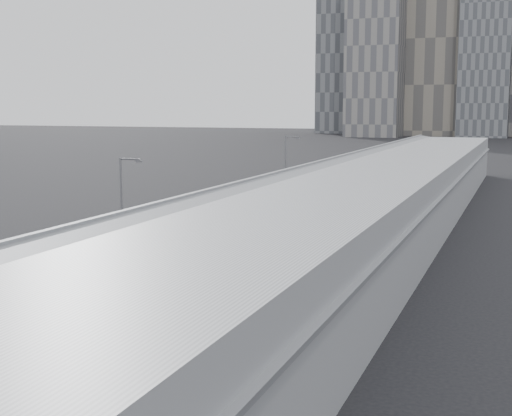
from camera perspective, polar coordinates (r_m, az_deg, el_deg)
The scene contains 17 objects.
sidewalk at distance 58.76m, azimuth 3.94°, elevation -3.92°, with size 10.00×170.00×0.12m, color gray.
lane_line at distance 62.55m, azimuth -5.32°, elevation -3.25°, with size 0.12×160.00×0.02m, color gold.
depot at distance 57.13m, azimuth 7.81°, elevation -0.80°, with size 12.45×160.40×7.20m.
skyline at distance 327.73m, azimuth 16.20°, elevation 14.52°, with size 145.00×64.00×120.00m.
bus_2 at distance 42.81m, azimuth -13.93°, elevation -6.49°, with size 3.86×13.64×3.93m.
bus_3 at distance 55.81m, azimuth -4.49°, elevation -2.90°, with size 3.15×13.51×3.93m.
bus_4 at distance 66.09m, azimuth -0.37°, elevation -1.13°, with size 4.13×13.83×3.98m.
bus_5 at distance 81.35m, azimuth 3.86°, elevation 0.56°, with size 3.75×13.55×3.91m.
bus_6 at distance 94.62m, azimuth 6.71°, elevation 1.59°, with size 3.88×13.74×3.96m.
bus_7 at distance 105.61m, azimuth 7.60°, elevation 2.28°, with size 3.34×14.08×4.09m.
tree_1 at distance 39.50m, azimuth -9.45°, elevation -4.62°, with size 1.47×1.47×4.45m.
tree_2 at distance 58.52m, azimuth 1.01°, elevation -0.36°, with size 1.59×1.59×4.53m.
tree_3 at distance 86.82m, azimuth 7.19°, elevation 2.42°, with size 3.00×3.00×5.31m.
street_lamp_near at distance 58.22m, azimuth -10.55°, elevation 0.59°, with size 2.04×0.22×8.26m.
street_lamp_far at distance 94.53m, azimuth 2.48°, elevation 3.62°, with size 2.04×0.22×8.51m.
shipping_container at distance 120.84m, azimuth 5.58°, elevation 2.88°, with size 2.54×5.40×2.81m, color #164727.
suv at distance 135.26m, azimuth 7.95°, elevation 3.12°, with size 2.56×5.56×1.55m, color black.
Camera 1 is at (25.61, -0.03, 12.25)m, focal length 50.00 mm.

